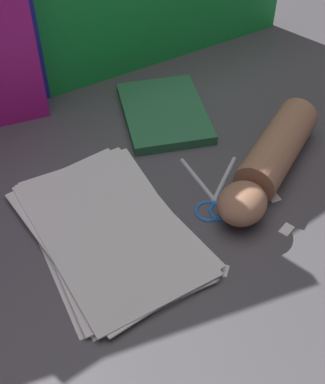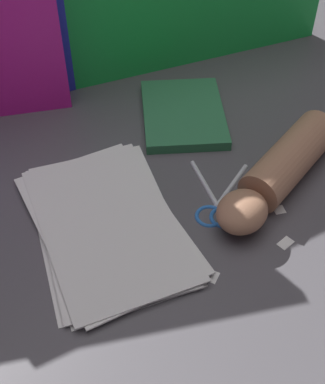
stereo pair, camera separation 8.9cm
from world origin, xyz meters
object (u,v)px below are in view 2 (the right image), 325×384
Objects in this scene: scissors at (217,204)px; book_closed at (183,114)px; hand_forearm at (279,171)px; paper_stack at (106,223)px.

book_closed is at bearing 78.44° from scissors.
hand_forearm is at bearing -75.00° from book_closed.
book_closed is at bearing 41.63° from paper_stack.
paper_stack is 0.20m from scissors.
scissors is (-0.05, -0.25, -0.01)m from book_closed.
scissors is 0.55× the size of hand_forearm.
scissors is 0.13m from hand_forearm.
book_closed is 0.27m from hand_forearm.
hand_forearm is at bearing -6.10° from paper_stack.
scissors is at bearing 179.26° from hand_forearm.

